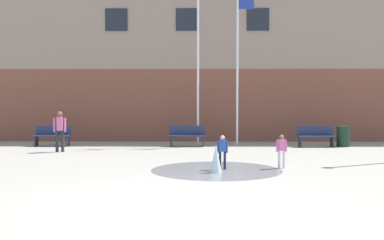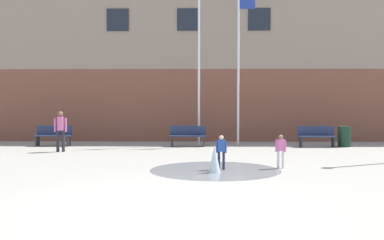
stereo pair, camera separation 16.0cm
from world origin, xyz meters
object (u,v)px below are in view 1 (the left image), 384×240
park_bench_near_trashcan (316,136)px  park_bench_center (187,136)px  trash_can (343,136)px  park_bench_left_of_flagpoles (52,135)px  flagpole_right (238,63)px  child_in_fountain (282,149)px  child_with_pink_shirt (222,150)px  flagpole_left (199,56)px  adult_near_bench (60,128)px

park_bench_near_trashcan → park_bench_center: bearing=178.2°
trash_can → park_bench_left_of_flagpoles: bearing=179.8°
flagpole_right → park_bench_near_trashcan: bearing=-16.9°
park_bench_center → child_in_fountain: 7.29m
child_in_fountain → flagpole_right: size_ratio=0.14×
flagpole_right → child_with_pink_shirt: bearing=-98.4°
park_bench_left_of_flagpoles → trash_can: size_ratio=1.78×
flagpole_right → park_bench_left_of_flagpoles: bearing=-174.7°
park_bench_near_trashcan → child_with_pink_shirt: (-4.45, -6.79, 0.10)m
flagpole_right → park_bench_center: bearing=-160.4°
child_with_pink_shirt → child_in_fountain: bearing=-173.8°
flagpole_right → trash_can: 5.69m
park_bench_center → flagpole_left: 3.70m
adult_near_bench → flagpole_left: size_ratio=0.21×
park_bench_left_of_flagpoles → flagpole_left: (6.51, 0.77, 3.57)m
park_bench_center → trash_can: park_bench_center is taller
adult_near_bench → trash_can: bearing=89.5°
park_bench_center → child_in_fountain: bearing=-66.5°
child_in_fountain → trash_can: bearing=30.9°
flagpole_right → trash_can: flagpole_right is taller
adult_near_bench → flagpole_right: (7.25, 3.13, 2.83)m
park_bench_center → flagpole_right: flagpole_right is taller
park_bench_near_trashcan → park_bench_left_of_flagpoles: bearing=178.9°
child_with_pink_shirt → adult_near_bench: 7.69m
park_bench_near_trashcan → child_with_pink_shirt: child_with_pink_shirt is taller
park_bench_center → flagpole_right: size_ratio=0.23×
park_bench_center → flagpole_left: (0.51, 0.82, 3.57)m
park_bench_left_of_flagpoles → flagpole_right: bearing=5.3°
flagpole_left → trash_can: 7.36m
child_with_pink_shirt → flagpole_left: bearing=-88.0°
trash_can → flagpole_left: bearing=172.7°
adult_near_bench → child_in_fountain: bearing=49.2°
park_bench_center → park_bench_left_of_flagpoles: bearing=179.5°
child_in_fountain → adult_near_bench: size_ratio=0.62×
park_bench_left_of_flagpoles → child_in_fountain: bearing=-37.1°
child_with_pink_shirt → flagpole_right: 8.49m
park_bench_center → child_with_pink_shirt: bearing=-80.5°
park_bench_center → adult_near_bench: (-4.94, -2.30, 0.45)m
child_in_fountain → flagpole_right: bearing=66.0°
child_with_pink_shirt → adult_near_bench: adult_near_bench is taller
child_with_pink_shirt → flagpole_left: 8.55m
child_in_fountain → flagpole_left: size_ratio=0.13×
flagpole_left → flagpole_right: flagpole_left is taller
park_bench_near_trashcan → child_with_pink_shirt: size_ratio=1.62×
flagpole_left → child_with_pink_shirt: bearing=-85.2°
park_bench_left_of_flagpoles → child_in_fountain: 11.17m
child_in_fountain → child_with_pink_shirt: 1.76m
child_with_pink_shirt → trash_can: 9.02m
child_with_pink_shirt → park_bench_near_trashcan: bearing=-126.1°
park_bench_left_of_flagpoles → flagpole_left: bearing=6.7°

